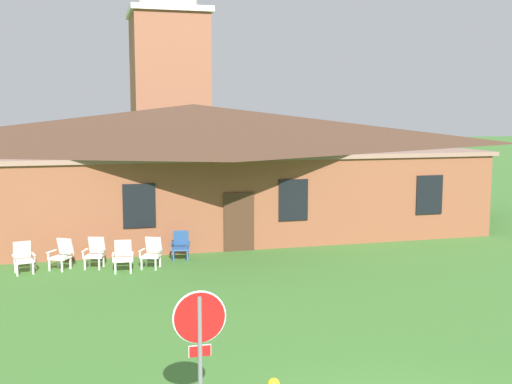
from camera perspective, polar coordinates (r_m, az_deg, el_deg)
brick_building at (r=26.98m, az=-5.57°, el=2.41°), size 22.84×10.40×5.23m
dome_tower at (r=43.10m, az=-7.83°, el=11.02°), size 5.18×5.18×17.21m
stop_sign at (r=9.66m, az=-5.08°, el=-12.79°), size 0.81×0.07×2.32m
lawn_chair_by_porch at (r=20.82m, az=-20.23°, el=-5.49°), size 0.73×0.77×0.96m
lawn_chair_near_door at (r=20.91m, az=-17.05°, el=-5.31°), size 0.85×0.87×0.96m
lawn_chair_left_end at (r=20.85m, az=-14.26°, el=-5.24°), size 0.76×0.81×0.96m
lawn_chair_middle at (r=20.18m, az=-11.87°, el=-5.59°), size 0.68×0.71×0.96m
lawn_chair_right_end at (r=20.48m, az=-9.34°, el=-5.34°), size 0.80×0.84×0.96m
lawn_chair_far_side at (r=21.43m, az=-6.78°, el=-4.73°), size 0.72×0.76×0.96m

